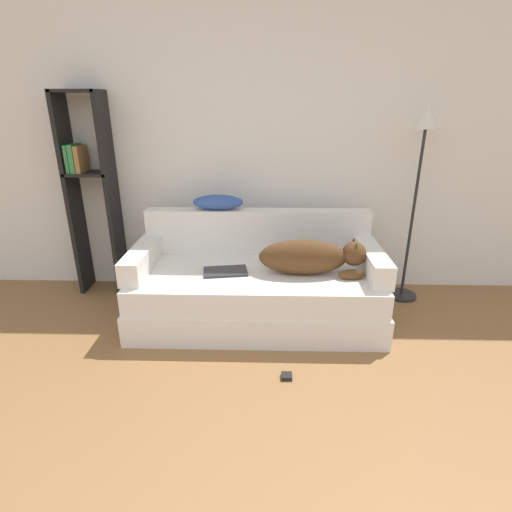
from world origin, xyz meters
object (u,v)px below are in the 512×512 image
object	(u,v)px
couch	(256,295)
laptop	(225,271)
throw_pillow	(218,202)
bookshelf	(90,187)
dog	(311,257)
power_adapter	(287,376)
floor_lamp	(421,158)

from	to	relation	value
couch	laptop	distance (m)	0.33
throw_pillow	bookshelf	xyz separation A→B (m)	(-1.11, 0.13, 0.10)
dog	power_adapter	bearing A→B (deg)	-105.98
throw_pillow	power_adapter	size ratio (longest dim) A/B	6.16
couch	dog	size ratio (longest dim) A/B	2.40
couch	dog	bearing A→B (deg)	-9.43
dog	couch	bearing A→B (deg)	170.57
laptop	bookshelf	distance (m)	1.44
dog	floor_lamp	xyz separation A→B (m)	(0.89, 0.49, 0.66)
couch	power_adapter	distance (m)	0.80
dog	floor_lamp	size ratio (longest dim) A/B	0.49
throw_pillow	laptop	bearing A→B (deg)	-78.35
couch	throw_pillow	bearing A→B (deg)	129.89
floor_lamp	power_adapter	bearing A→B (deg)	-132.74
couch	throw_pillow	distance (m)	0.83
dog	laptop	world-z (taller)	dog
laptop	throw_pillow	size ratio (longest dim) A/B	0.85
power_adapter	bookshelf	bearing A→B (deg)	142.45
dog	bookshelf	bearing A→B (deg)	162.23
laptop	floor_lamp	bearing A→B (deg)	8.71
dog	power_adapter	size ratio (longest dim) A/B	11.77
couch	power_adapter	world-z (taller)	couch
laptop	throw_pillow	xyz separation A→B (m)	(-0.09, 0.45, 0.43)
dog	bookshelf	distance (m)	1.98
dog	laptop	xyz separation A→B (m)	(-0.64, 0.01, -0.13)
floor_lamp	dog	bearing A→B (deg)	-150.94
throw_pillow	power_adapter	bearing A→B (deg)	-64.60
laptop	couch	bearing A→B (deg)	5.81
floor_lamp	couch	bearing A→B (deg)	-161.79
bookshelf	dog	bearing A→B (deg)	-17.77
bookshelf	laptop	bearing A→B (deg)	-25.92
laptop	power_adapter	bearing A→B (deg)	-65.85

